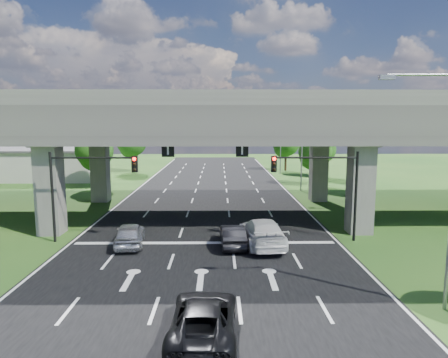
{
  "coord_description": "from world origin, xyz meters",
  "views": [
    {
      "loc": [
        0.95,
        -21.88,
        7.83
      ],
      "look_at": [
        1.32,
        8.74,
        3.54
      ],
      "focal_mm": 32.0,
      "sensor_mm": 36.0,
      "label": 1
    }
  ],
  "objects_px": {
    "streetlight_near": "(445,173)",
    "streetlight_beyond": "(278,136)",
    "signal_left": "(85,180)",
    "car_white": "(262,232)",
    "signal_right": "(324,179)",
    "car_dark": "(233,236)",
    "car_trailing": "(204,318)",
    "car_silver": "(130,234)",
    "streetlight_far": "(299,141)"
  },
  "relations": [
    {
      "from": "streetlight_far",
      "to": "car_dark",
      "type": "distance_m",
      "value": 23.32
    },
    {
      "from": "streetlight_beyond",
      "to": "car_silver",
      "type": "distance_m",
      "value": 40.2
    },
    {
      "from": "streetlight_beyond",
      "to": "car_white",
      "type": "height_order",
      "value": "streetlight_beyond"
    },
    {
      "from": "signal_right",
      "to": "signal_left",
      "type": "relative_size",
      "value": 1.0
    },
    {
      "from": "signal_right",
      "to": "car_dark",
      "type": "bearing_deg",
      "value": -169.39
    },
    {
      "from": "streetlight_near",
      "to": "car_silver",
      "type": "relative_size",
      "value": 2.31
    },
    {
      "from": "streetlight_beyond",
      "to": "car_trailing",
      "type": "bearing_deg",
      "value": -101.43
    },
    {
      "from": "signal_left",
      "to": "signal_right",
      "type": "bearing_deg",
      "value": 0.0
    },
    {
      "from": "signal_left",
      "to": "streetlight_far",
      "type": "relative_size",
      "value": 0.6
    },
    {
      "from": "streetlight_near",
      "to": "streetlight_far",
      "type": "relative_size",
      "value": 1.0
    },
    {
      "from": "car_white",
      "to": "car_trailing",
      "type": "height_order",
      "value": "car_white"
    },
    {
      "from": "signal_right",
      "to": "streetlight_far",
      "type": "distance_m",
      "value": 20.25
    },
    {
      "from": "signal_left",
      "to": "car_white",
      "type": "xyz_separation_m",
      "value": [
        11.53,
        -0.94,
        -3.3
      ]
    },
    {
      "from": "signal_right",
      "to": "car_silver",
      "type": "bearing_deg",
      "value": -175.72
    },
    {
      "from": "signal_left",
      "to": "streetlight_near",
      "type": "bearing_deg",
      "value": -29.02
    },
    {
      "from": "signal_left",
      "to": "streetlight_far",
      "type": "xyz_separation_m",
      "value": [
        17.92,
        20.06,
        1.66
      ]
    },
    {
      "from": "signal_right",
      "to": "car_silver",
      "type": "relative_size",
      "value": 1.39
    },
    {
      "from": "signal_left",
      "to": "car_dark",
      "type": "relative_size",
      "value": 1.44
    },
    {
      "from": "car_white",
      "to": "streetlight_far",
      "type": "bearing_deg",
      "value": -112.02
    },
    {
      "from": "signal_right",
      "to": "streetlight_far",
      "type": "bearing_deg",
      "value": 83.53
    },
    {
      "from": "streetlight_far",
      "to": "car_white",
      "type": "bearing_deg",
      "value": -106.92
    },
    {
      "from": "signal_left",
      "to": "car_dark",
      "type": "xyz_separation_m",
      "value": [
        9.62,
        -1.13,
        -3.47
      ]
    },
    {
      "from": "streetlight_far",
      "to": "car_white",
      "type": "height_order",
      "value": "streetlight_far"
    },
    {
      "from": "streetlight_far",
      "to": "streetlight_beyond",
      "type": "height_order",
      "value": "same"
    },
    {
      "from": "car_silver",
      "to": "car_trailing",
      "type": "relative_size",
      "value": 0.85
    },
    {
      "from": "signal_right",
      "to": "car_dark",
      "type": "distance_m",
      "value": 7.04
    },
    {
      "from": "signal_left",
      "to": "car_white",
      "type": "distance_m",
      "value": 12.03
    },
    {
      "from": "signal_right",
      "to": "signal_left",
      "type": "distance_m",
      "value": 15.65
    },
    {
      "from": "car_white",
      "to": "car_trailing",
      "type": "bearing_deg",
      "value": 68.18
    },
    {
      "from": "streetlight_near",
      "to": "car_dark",
      "type": "xyz_separation_m",
      "value": [
        -8.3,
        8.81,
        -5.13
      ]
    },
    {
      "from": "streetlight_near",
      "to": "car_white",
      "type": "relative_size",
      "value": 1.7
    },
    {
      "from": "car_silver",
      "to": "car_dark",
      "type": "distance_m",
      "value": 6.59
    },
    {
      "from": "streetlight_beyond",
      "to": "car_white",
      "type": "bearing_deg",
      "value": -99.8
    },
    {
      "from": "car_dark",
      "to": "car_trailing",
      "type": "bearing_deg",
      "value": 79.9
    },
    {
      "from": "car_silver",
      "to": "car_trailing",
      "type": "bearing_deg",
      "value": 108.15
    },
    {
      "from": "streetlight_near",
      "to": "car_silver",
      "type": "bearing_deg",
      "value": 148.84
    },
    {
      "from": "signal_left",
      "to": "streetlight_far",
      "type": "distance_m",
      "value": 26.95
    },
    {
      "from": "streetlight_near",
      "to": "streetlight_beyond",
      "type": "distance_m",
      "value": 46.0
    },
    {
      "from": "streetlight_far",
      "to": "car_dark",
      "type": "height_order",
      "value": "streetlight_far"
    },
    {
      "from": "signal_left",
      "to": "car_white",
      "type": "bearing_deg",
      "value": -4.67
    },
    {
      "from": "signal_left",
      "to": "car_white",
      "type": "relative_size",
      "value": 1.02
    },
    {
      "from": "car_white",
      "to": "streetlight_beyond",
      "type": "bearing_deg",
      "value": -104.9
    },
    {
      "from": "streetlight_far",
      "to": "car_silver",
      "type": "xyz_separation_m",
      "value": [
        -14.88,
        -21.0,
        -5.08
      ]
    },
    {
      "from": "car_dark",
      "to": "car_trailing",
      "type": "distance_m",
      "value": 11.03
    },
    {
      "from": "streetlight_near",
      "to": "streetlight_far",
      "type": "bearing_deg",
      "value": 90.0
    },
    {
      "from": "streetlight_near",
      "to": "car_dark",
      "type": "distance_m",
      "value": 13.15
    },
    {
      "from": "streetlight_beyond",
      "to": "signal_right",
      "type": "bearing_deg",
      "value": -93.61
    },
    {
      "from": "signal_right",
      "to": "streetlight_near",
      "type": "xyz_separation_m",
      "value": [
        2.27,
        -9.94,
        1.66
      ]
    },
    {
      "from": "car_white",
      "to": "car_dark",
      "type": "bearing_deg",
      "value": 0.46
    },
    {
      "from": "streetlight_far",
      "to": "streetlight_beyond",
      "type": "xyz_separation_m",
      "value": [
        0.0,
        16.0,
        0.0
      ]
    }
  ]
}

